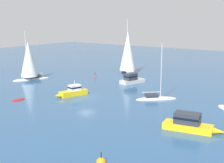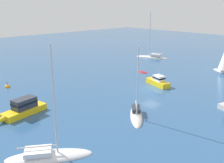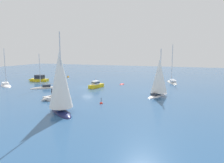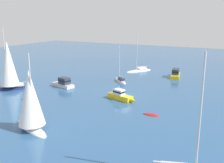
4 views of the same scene
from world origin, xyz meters
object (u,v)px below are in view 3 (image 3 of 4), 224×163
object	(u,v)px
ketch	(159,78)
motor_cruiser	(97,85)
yacht	(172,82)
powerboat	(39,79)
mooring_buoy	(101,103)
sloop_1	(60,84)
sloop	(44,88)
cabin_cruiser	(57,95)
dinghy	(122,84)
sailboat	(6,85)
channel_buoy	(68,77)

from	to	relation	value
ketch	motor_cruiser	xyz separation A→B (m)	(15.64, -4.43, -2.90)
yacht	powerboat	bearing A→B (deg)	86.87
motor_cruiser	mooring_buoy	xyz separation A→B (m)	(-7.31, 14.27, -0.62)
powerboat	sloop_1	xyz separation A→B (m)	(-24.50, 24.78, 3.44)
sloop	motor_cruiser	world-z (taller)	sloop
yacht	cabin_cruiser	bearing A→B (deg)	126.65
sloop	cabin_cruiser	world-z (taller)	sloop
powerboat	ketch	xyz separation A→B (m)	(-36.25, 8.18, 2.76)
dinghy	sloop_1	bearing A→B (deg)	-2.52
ketch	motor_cruiser	distance (m)	16.52
yacht	cabin_cruiser	size ratio (longest dim) A/B	1.84
motor_cruiser	sailboat	xyz separation A→B (m)	(23.03, 6.00, -0.50)
powerboat	ketch	distance (m)	37.26
motor_cruiser	mooring_buoy	bearing A→B (deg)	-137.70
motor_cruiser	channel_buoy	xyz separation A→B (m)	(17.82, -15.27, -0.63)
dinghy	cabin_cruiser	world-z (taller)	cabin_cruiser
ketch	cabin_cruiser	distance (m)	20.20
yacht	powerboat	world-z (taller)	yacht
yacht	sailboat	size ratio (longest dim) A/B	1.13
yacht	powerboat	distance (m)	39.04
sloop_1	yacht	bearing A→B (deg)	108.85
dinghy	powerboat	xyz separation A→B (m)	(25.01, 3.02, 0.78)
motor_cruiser	mooring_buoy	distance (m)	16.04
sloop	motor_cruiser	bearing A→B (deg)	162.26
ketch	powerboat	bearing A→B (deg)	99.15
sloop_1	channel_buoy	xyz separation A→B (m)	(21.72, -36.31, -4.22)
sloop	channel_buoy	world-z (taller)	sloop
mooring_buoy	sailboat	bearing A→B (deg)	-15.24
ketch	channel_buoy	world-z (taller)	ketch
powerboat	sailboat	distance (m)	10.06
cabin_cruiser	channel_buoy	size ratio (longest dim) A/B	4.68
powerboat	ketch	world-z (taller)	ketch
powerboat	sailboat	world-z (taller)	sailboat
sloop_1	cabin_cruiser	xyz separation A→B (m)	(6.08, -7.53, -3.49)
dinghy	sloop_1	xyz separation A→B (m)	(0.51, 27.81, 4.22)
powerboat	cabin_cruiser	distance (m)	25.24
yacht	sloop_1	distance (m)	37.78
yacht	mooring_buoy	xyz separation A→B (m)	(9.70, 28.43, -0.19)
powerboat	motor_cruiser	world-z (taller)	motor_cruiser
channel_buoy	mooring_buoy	world-z (taller)	mooring_buoy
cabin_cruiser	mooring_buoy	xyz separation A→B (m)	(-9.49, 0.75, -0.71)
motor_cruiser	cabin_cruiser	bearing A→B (deg)	-173.98
channel_buoy	yacht	bearing A→B (deg)	178.19
sloop	mooring_buoy	world-z (taller)	sloop
mooring_buoy	channel_buoy	bearing A→B (deg)	-49.60
ketch	cabin_cruiser	world-z (taller)	ketch
sloop_1	ketch	size ratio (longest dim) A/B	1.24
sloop	motor_cruiser	xyz separation A→B (m)	(-11.46, -5.65, 0.51)
dinghy	cabin_cruiser	bearing A→B (deg)	-19.46
mooring_buoy	powerboat	bearing A→B (deg)	-32.83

